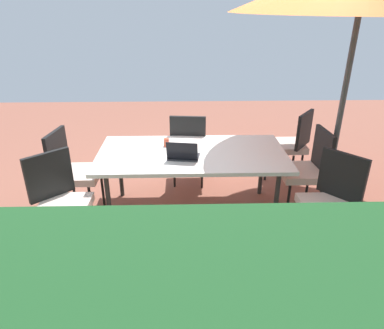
# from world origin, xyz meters

# --- Properties ---
(ground_plane) EXTENTS (10.00, 10.00, 0.02)m
(ground_plane) POSITION_xyz_m (0.00, 0.00, -0.01)
(ground_plane) COLOR #935442
(dining_table) EXTENTS (2.04, 1.05, 0.74)m
(dining_table) POSITION_xyz_m (0.00, 0.00, 0.69)
(dining_table) COLOR silver
(dining_table) RESTS_ON ground_plane
(chair_northeast) EXTENTS (0.59, 0.59, 0.98)m
(chair_northeast) POSITION_xyz_m (1.25, 0.67, 0.55)
(chair_northeast) COLOR beige
(chair_northeast) RESTS_ON ground_plane
(chair_south) EXTENTS (0.47, 0.48, 0.98)m
(chair_south) POSITION_xyz_m (0.02, -0.68, 0.55)
(chair_south) COLOR beige
(chair_south) RESTS_ON ground_plane
(chair_west) EXTENTS (0.47, 0.46, 0.98)m
(chair_west) POSITION_xyz_m (-1.29, 0.03, 0.55)
(chair_west) COLOR beige
(chair_west) RESTS_ON ground_plane
(chair_southwest) EXTENTS (0.58, 0.58, 0.98)m
(chair_southwest) POSITION_xyz_m (-1.33, -0.74, 0.55)
(chair_southwest) COLOR beige
(chair_southwest) RESTS_ON ground_plane
(chair_east) EXTENTS (0.49, 0.48, 0.98)m
(chair_east) POSITION_xyz_m (1.32, -0.00, 0.55)
(chair_east) COLOR beige
(chair_east) RESTS_ON ground_plane
(chair_northwest) EXTENTS (0.59, 0.59, 0.98)m
(chair_northwest) POSITION_xyz_m (-1.27, 0.74, 0.55)
(chair_northwest) COLOR beige
(chair_northwest) RESTS_ON ground_plane
(laptop) EXTENTS (0.35, 0.29, 0.21)m
(laptop) POSITION_xyz_m (0.10, 0.18, 0.78)
(laptop) COLOR #2D2D33
(laptop) RESTS_ON dining_table
(cup) EXTENTS (0.06, 0.06, 0.09)m
(cup) POSITION_xyz_m (0.29, -0.19, 0.78)
(cup) COLOR #CC4C33
(cup) RESTS_ON dining_table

